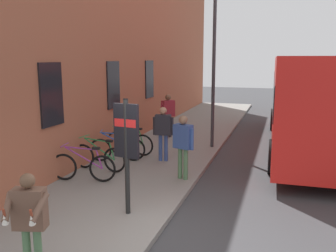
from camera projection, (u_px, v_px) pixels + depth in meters
name	position (u px, v px, depth m)	size (l,w,h in m)	color
ground	(245.00, 160.00, 11.93)	(60.00, 60.00, 0.00)	#38383A
sidewalk_pavement	(181.00, 140.00, 14.61)	(24.00, 3.50, 0.12)	gray
station_facade	(142.00, 21.00, 15.27)	(22.00, 0.65, 9.73)	#9E563D
bicycle_beside_lamp	(83.00, 167.00, 9.44)	(0.50, 1.75, 0.97)	black
bicycle_end_of_row	(99.00, 157.00, 10.36)	(0.48, 1.77, 0.97)	black
bicycle_under_window	(117.00, 149.00, 11.29)	(0.72, 1.69, 0.97)	black
bicycle_mid_rack	(129.00, 143.00, 12.10)	(0.48, 1.77, 0.97)	black
transit_info_sign	(126.00, 138.00, 7.25)	(0.16, 0.56, 2.40)	black
city_bus	(310.00, 97.00, 13.02)	(10.57, 2.86, 3.35)	red
pedestrian_by_facade	(183.00, 141.00, 9.50)	(0.39, 0.62, 1.72)	#4C724C
pedestrian_near_bus	(163.00, 128.00, 11.21)	(0.33, 0.64, 1.70)	#334C8C
pedestrian_crossing_street	(168.00, 111.00, 14.57)	(0.54, 0.52, 1.75)	#26262D
tourist_with_hotdogs	(29.00, 215.00, 5.11)	(0.64, 0.63, 1.60)	#4C724C
street_lamp	(214.00, 55.00, 12.59)	(0.28, 0.28, 5.62)	#333338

